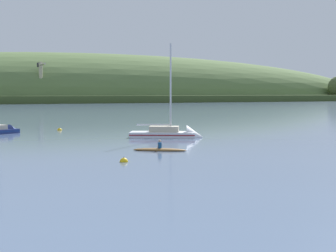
{
  "coord_description": "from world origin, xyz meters",
  "views": [
    {
      "loc": [
        -22.89,
        -10.92,
        4.73
      ],
      "look_at": [
        -6.55,
        29.48,
        1.77
      ],
      "focal_mm": 52.76,
      "sensor_mm": 36.0,
      "label": 1
    }
  ],
  "objects_px": {
    "sailboat_outer_reach": "(172,136)",
    "mooring_buoy_foreground": "(60,130)",
    "canoe_with_paddler": "(160,150)",
    "sailboat_far_left": "(0,132)",
    "mooring_buoy_midchannel": "(124,162)",
    "dockside_crane": "(41,84)"
  },
  "relations": [
    {
      "from": "sailboat_outer_reach",
      "to": "mooring_buoy_foreground",
      "type": "distance_m",
      "value": 17.2
    },
    {
      "from": "dockside_crane",
      "to": "mooring_buoy_midchannel",
      "type": "distance_m",
      "value": 202.43
    },
    {
      "from": "canoe_with_paddler",
      "to": "mooring_buoy_foreground",
      "type": "xyz_separation_m",
      "value": [
        -3.83,
        25.06,
        -0.09
      ]
    },
    {
      "from": "dockside_crane",
      "to": "canoe_with_paddler",
      "type": "xyz_separation_m",
      "value": [
        -16.8,
        -195.97,
        -8.75
      ]
    },
    {
      "from": "dockside_crane",
      "to": "sailboat_far_left",
      "type": "height_order",
      "value": "dockside_crane"
    },
    {
      "from": "mooring_buoy_midchannel",
      "to": "sailboat_outer_reach",
      "type": "bearing_deg",
      "value": 57.27
    },
    {
      "from": "sailboat_outer_reach",
      "to": "mooring_buoy_midchannel",
      "type": "relative_size",
      "value": 16.86
    },
    {
      "from": "sailboat_outer_reach",
      "to": "mooring_buoy_foreground",
      "type": "xyz_separation_m",
      "value": [
        -9.37,
        14.42,
        -0.2
      ]
    },
    {
      "from": "sailboat_far_left",
      "to": "mooring_buoy_midchannel",
      "type": "xyz_separation_m",
      "value": [
        6.49,
        -27.81,
        -0.15
      ]
    },
    {
      "from": "canoe_with_paddler",
      "to": "mooring_buoy_foreground",
      "type": "relative_size",
      "value": 6.38
    },
    {
      "from": "canoe_with_paddler",
      "to": "dockside_crane",
      "type": "bearing_deg",
      "value": -64.85
    },
    {
      "from": "mooring_buoy_foreground",
      "to": "mooring_buoy_midchannel",
      "type": "xyz_separation_m",
      "value": [
        -0.77,
        -30.19,
        0.0
      ]
    },
    {
      "from": "sailboat_far_left",
      "to": "mooring_buoy_foreground",
      "type": "bearing_deg",
      "value": -14.4
    },
    {
      "from": "sailboat_far_left",
      "to": "mooring_buoy_midchannel",
      "type": "height_order",
      "value": "sailboat_far_left"
    },
    {
      "from": "dockside_crane",
      "to": "mooring_buoy_foreground",
      "type": "distance_m",
      "value": 172.38
    },
    {
      "from": "dockside_crane",
      "to": "sailboat_outer_reach",
      "type": "distance_m",
      "value": 185.87
    },
    {
      "from": "sailboat_far_left",
      "to": "mooring_buoy_foreground",
      "type": "relative_size",
      "value": 16.6
    },
    {
      "from": "mooring_buoy_foreground",
      "to": "canoe_with_paddler",
      "type": "bearing_deg",
      "value": -81.3
    },
    {
      "from": "dockside_crane",
      "to": "sailboat_outer_reach",
      "type": "relative_size",
      "value": 1.71
    },
    {
      "from": "sailboat_outer_reach",
      "to": "mooring_buoy_foreground",
      "type": "relative_size",
      "value": 16.76
    },
    {
      "from": "dockside_crane",
      "to": "sailboat_far_left",
      "type": "bearing_deg",
      "value": -13.2
    },
    {
      "from": "sailboat_far_left",
      "to": "canoe_with_paddler",
      "type": "relative_size",
      "value": 2.6
    }
  ]
}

